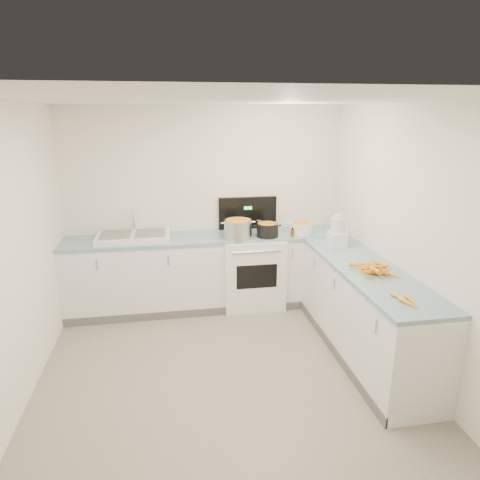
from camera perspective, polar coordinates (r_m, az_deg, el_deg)
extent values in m
cube|color=white|center=(5.47, -4.18, -4.40)|extent=(3.50, 0.60, 0.90)
cube|color=#7FA4B5|center=(5.31, -4.28, 0.33)|extent=(3.50, 0.62, 0.04)
cube|color=white|center=(4.59, 16.27, -9.35)|extent=(0.60, 2.20, 0.90)
cube|color=#7FA4B5|center=(4.41, 16.76, -3.84)|extent=(0.62, 2.20, 0.04)
cube|color=white|center=(5.52, 1.56, -4.16)|extent=(0.76, 0.65, 0.90)
cube|color=black|center=(5.59, 1.02, 3.65)|extent=(0.76, 0.05, 0.42)
cube|color=white|center=(5.30, -14.03, 0.43)|extent=(0.86, 0.52, 0.07)
cube|color=slate|center=(5.31, -16.26, 0.72)|extent=(0.36, 0.42, 0.01)
cube|color=slate|center=(5.27, -11.84, 0.94)|extent=(0.36, 0.42, 0.01)
cylinder|color=silver|center=(5.47, -13.99, 2.63)|extent=(0.03, 0.03, 0.24)
cylinder|color=silver|center=(5.18, -0.26, 1.36)|extent=(0.41, 0.41, 0.25)
cylinder|color=black|center=(5.26, 3.68, 1.23)|extent=(0.33, 0.33, 0.19)
cylinder|color=#AD7A47|center=(5.23, 3.70, 2.33)|extent=(0.22, 0.28, 0.01)
cylinder|color=white|center=(5.45, 8.15, 1.58)|extent=(0.39, 0.39, 0.14)
cylinder|color=#593319|center=(5.29, 7.00, 0.94)|extent=(0.04, 0.04, 0.09)
cylinder|color=#E5B266|center=(5.33, 7.11, 1.08)|extent=(0.06, 0.06, 0.10)
cube|color=white|center=(5.03, 12.78, 0.16)|extent=(0.18, 0.22, 0.16)
cylinder|color=silver|center=(4.98, 12.90, 1.95)|extent=(0.17, 0.17, 0.17)
cylinder|color=white|center=(4.96, 12.98, 3.10)|extent=(0.10, 0.10, 0.04)
cone|color=orange|center=(4.26, 17.71, -4.09)|extent=(0.16, 0.17, 0.04)
cone|color=orange|center=(4.31, 18.31, -3.84)|extent=(0.14, 0.15, 0.05)
cone|color=orange|center=(4.33, 16.35, -3.61)|extent=(0.17, 0.10, 0.04)
cone|color=orange|center=(4.29, 16.98, -3.79)|extent=(0.14, 0.16, 0.05)
cone|color=orange|center=(4.31, 17.62, -3.83)|extent=(0.11, 0.17, 0.04)
cone|color=orange|center=(4.22, 16.55, -4.12)|extent=(0.22, 0.11, 0.05)
cone|color=orange|center=(4.36, 17.58, -3.55)|extent=(0.13, 0.17, 0.04)
cone|color=orange|center=(4.23, 19.49, -4.41)|extent=(0.14, 0.21, 0.04)
cone|color=orange|center=(4.43, 16.21, -3.11)|extent=(0.21, 0.14, 0.05)
cone|color=orange|center=(4.31, 18.31, -3.81)|extent=(0.09, 0.22, 0.05)
cone|color=orange|center=(4.37, 18.72, -3.55)|extent=(0.17, 0.12, 0.05)
cone|color=orange|center=(4.37, 16.92, -3.51)|extent=(0.05, 0.18, 0.04)
cone|color=orange|center=(4.36, 18.26, -3.06)|extent=(0.16, 0.18, 0.05)
cone|color=orange|center=(4.18, 17.38, -3.70)|extent=(0.08, 0.21, 0.05)
cone|color=orange|center=(4.17, 17.16, -4.01)|extent=(0.20, 0.09, 0.04)
cone|color=orange|center=(4.27, 17.75, -3.42)|extent=(0.17, 0.05, 0.04)
cone|color=orange|center=(4.23, 19.09, -3.83)|extent=(0.17, 0.12, 0.04)
cone|color=orange|center=(4.32, 15.64, -3.30)|extent=(0.18, 0.15, 0.05)
cone|color=orange|center=(4.31, 17.55, -3.41)|extent=(0.18, 0.06, 0.04)
cone|color=orange|center=(4.29, 17.05, -3.54)|extent=(0.13, 0.18, 0.04)
cone|color=orange|center=(4.30, 17.78, -3.39)|extent=(0.09, 0.20, 0.05)
cone|color=#FF9E26|center=(3.67, 21.65, -7.85)|extent=(0.09, 0.19, 0.04)
cone|color=#FF9E26|center=(3.75, 21.82, -7.41)|extent=(0.05, 0.18, 0.04)
cone|color=#FF9E26|center=(3.76, 20.49, -7.17)|extent=(0.08, 0.18, 0.04)
cube|color=tan|center=(5.36, -16.04, 0.97)|extent=(0.04, 0.02, 0.00)
cube|color=tan|center=(5.42, -15.63, 1.11)|extent=(0.05, 0.04, 0.00)
cube|color=tan|center=(5.33, -15.88, 0.87)|extent=(0.03, 0.03, 0.00)
cube|color=tan|center=(5.36, -16.00, 0.97)|extent=(0.04, 0.04, 0.00)
cube|color=tan|center=(5.18, -16.49, 0.34)|extent=(0.03, 0.01, 0.00)
cube|color=tan|center=(5.35, -16.09, 0.89)|extent=(0.03, 0.01, 0.00)
cube|color=tan|center=(5.29, -15.13, 0.83)|extent=(0.02, 0.04, 0.00)
cube|color=tan|center=(5.36, -15.61, 0.94)|extent=(0.04, 0.01, 0.00)
cube|color=tan|center=(5.27, -16.43, 0.67)|extent=(0.03, 0.03, 0.00)
cube|color=tan|center=(5.23, -17.26, 0.42)|extent=(0.04, 0.03, 0.00)
cube|color=tan|center=(5.28, -15.81, 0.73)|extent=(0.02, 0.04, 0.00)
cube|color=tan|center=(5.26, -17.27, 0.55)|extent=(0.02, 0.04, 0.00)
cube|color=tan|center=(5.21, -16.99, 0.36)|extent=(0.02, 0.03, 0.00)
cube|color=tan|center=(5.27, -16.63, 0.59)|extent=(0.03, 0.01, 0.00)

